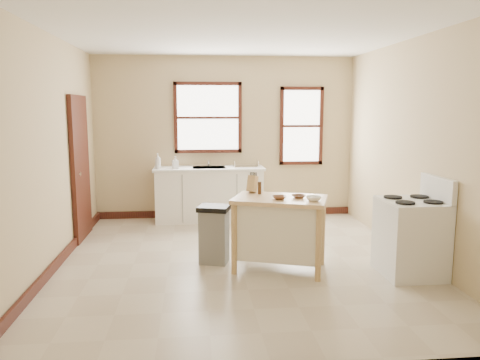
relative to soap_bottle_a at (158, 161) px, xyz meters
name	(u,v)px	position (x,y,z in m)	size (l,w,h in m)	color
floor	(239,260)	(1.15, -2.11, -1.05)	(5.00, 5.00, 0.00)	#C0B298
ceiling	(239,32)	(1.15, -2.11, 1.75)	(5.00, 5.00, 0.00)	white
wall_back	(225,138)	(1.15, 0.39, 0.35)	(4.50, 0.04, 2.80)	tan
wall_left	(49,152)	(-1.10, -2.11, 0.35)	(0.04, 5.00, 2.80)	tan
wall_right	(415,149)	(3.40, -2.11, 0.35)	(0.04, 5.00, 2.80)	tan
window_main	(208,118)	(0.85, 0.37, 0.70)	(1.17, 0.06, 1.22)	black
window_side	(301,126)	(2.50, 0.37, 0.55)	(0.77, 0.06, 1.37)	black
door_left	(80,168)	(-1.06, -0.81, 0.00)	(0.06, 0.90, 2.10)	black
baseboard_back	(226,213)	(1.15, 0.36, -0.99)	(4.50, 0.04, 0.12)	black
baseboard_left	(59,261)	(-1.07, -2.11, -0.99)	(0.04, 5.00, 0.12)	black
sink_counter	(209,194)	(0.85, 0.09, -0.59)	(1.86, 0.62, 0.92)	white
faucet	(209,160)	(0.85, 0.27, -0.02)	(0.03, 0.03, 0.22)	silver
soap_bottle_a	(158,161)	(0.00, 0.00, 0.00)	(0.10, 0.10, 0.25)	#B2B2B2
soap_bottle_b	(175,162)	(0.29, 0.01, -0.03)	(0.09, 0.09, 0.20)	#B2B2B2
dish_rack	(246,164)	(1.48, 0.09, -0.07)	(0.42, 0.32, 0.11)	silver
kitchen_island	(280,234)	(1.60, -2.47, -0.61)	(1.07, 0.68, 0.87)	tan
knife_block	(252,185)	(1.31, -2.10, -0.07)	(0.10, 0.10, 0.20)	tan
pepper_grinder	(260,188)	(1.39, -2.22, -0.10)	(0.04, 0.04, 0.15)	#3B2210
bowl_a	(279,198)	(1.57, -2.57, -0.15)	(0.16, 0.16, 0.04)	brown
bowl_b	(299,196)	(1.81, -2.51, -0.15)	(0.15, 0.15, 0.04)	brown
bowl_c	(314,199)	(1.94, -2.71, -0.15)	(0.17, 0.17, 0.05)	white
trash_bin	(214,234)	(0.83, -2.15, -0.68)	(0.37, 0.31, 0.72)	slate
gas_stove	(411,226)	(3.07, -2.80, -0.47)	(0.71, 0.71, 1.15)	white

